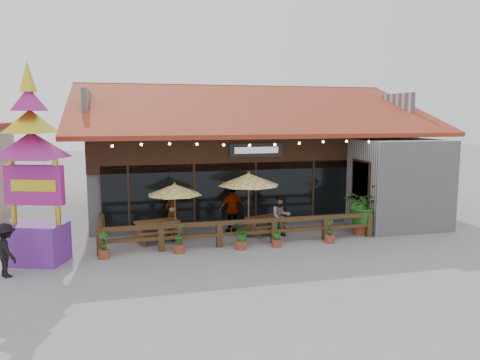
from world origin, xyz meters
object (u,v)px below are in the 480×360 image
object	(u,v)px
umbrella_right	(249,180)
picnic_table_right	(264,222)
tropical_plant	(361,205)
thai_sign_tower	(32,151)
picnic_table_left	(157,227)
pedestrian	(6,250)
umbrella_left	(175,190)

from	to	relation	value
umbrella_right	picnic_table_right	xyz separation A→B (m)	(0.69, 0.22, -1.72)
umbrella_right	tropical_plant	distance (m)	4.46
picnic_table_right	thai_sign_tower	distance (m)	8.65
umbrella_right	picnic_table_right	world-z (taller)	umbrella_right
thai_sign_tower	picnic_table_right	bearing A→B (deg)	12.26
picnic_table_left	pedestrian	distance (m)	5.27
umbrella_right	thai_sign_tower	world-z (taller)	thai_sign_tower
umbrella_left	picnic_table_right	world-z (taller)	umbrella_left
picnic_table_left	pedestrian	xyz separation A→B (m)	(-4.43, -2.83, 0.27)
umbrella_left	tropical_plant	size ratio (longest dim) A/B	1.32
picnic_table_right	tropical_plant	size ratio (longest dim) A/B	0.86
tropical_plant	umbrella_right	bearing A→B (deg)	169.40
picnic_table_right	pedestrian	size ratio (longest dim) A/B	1.10
picnic_table_right	thai_sign_tower	size ratio (longest dim) A/B	0.26
picnic_table_left	thai_sign_tower	bearing A→B (deg)	-156.48
umbrella_left	picnic_table_right	xyz separation A→B (m)	(3.46, 0.11, -1.43)
umbrella_left	umbrella_right	bearing A→B (deg)	-2.23
thai_sign_tower	pedestrian	size ratio (longest dim) A/B	4.28
umbrella_left	tropical_plant	bearing A→B (deg)	-7.35
thai_sign_tower	pedestrian	world-z (taller)	thai_sign_tower
umbrella_right	umbrella_left	bearing A→B (deg)	177.77
picnic_table_left	picnic_table_right	xyz separation A→B (m)	(4.12, 0.07, -0.05)
picnic_table_right	tropical_plant	world-z (taller)	tropical_plant
umbrella_right	thai_sign_tower	distance (m)	7.49
picnic_table_left	thai_sign_tower	size ratio (longest dim) A/B	0.27
picnic_table_right	pedestrian	xyz separation A→B (m)	(-8.55, -2.90, 0.32)
thai_sign_tower	umbrella_right	bearing A→B (deg)	11.74
umbrella_left	picnic_table_right	distance (m)	3.74
thai_sign_tower	pedestrian	distance (m)	3.04
umbrella_left	picnic_table_right	bearing A→B (deg)	1.86
picnic_table_left	tropical_plant	xyz separation A→B (m)	(7.69, -0.95, 0.63)
picnic_table_right	pedestrian	bearing A→B (deg)	-161.25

